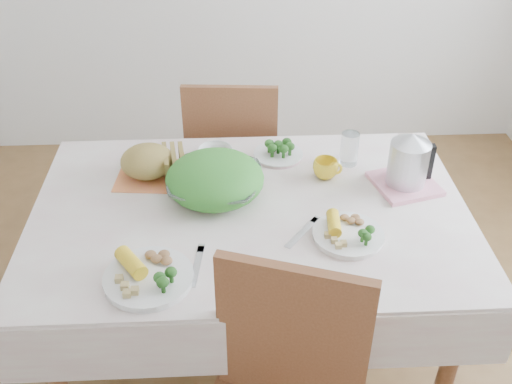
{
  "coord_description": "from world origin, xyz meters",
  "views": [
    {
      "loc": [
        -0.06,
        -1.65,
        1.99
      ],
      "look_at": [
        0.02,
        0.02,
        0.82
      ],
      "focal_mm": 42.0,
      "sensor_mm": 36.0,
      "label": 1
    }
  ],
  "objects_px": {
    "yellow_mug": "(325,169)",
    "dining_table": "(251,291)",
    "dinner_plate_left": "(149,278)",
    "chair_far": "(234,160)",
    "salad_bowl": "(215,185)",
    "electric_kettle": "(409,157)",
    "dinner_plate_right": "(348,235)"
  },
  "relations": [
    {
      "from": "chair_far",
      "to": "electric_kettle",
      "type": "bearing_deg",
      "value": 136.11
    },
    {
      "from": "dining_table",
      "to": "yellow_mug",
      "type": "xyz_separation_m",
      "value": [
        0.28,
        0.19,
        0.42
      ]
    },
    {
      "from": "salad_bowl",
      "to": "dining_table",
      "type": "bearing_deg",
      "value": -38.93
    },
    {
      "from": "chair_far",
      "to": "dinner_plate_right",
      "type": "distance_m",
      "value": 1.08
    },
    {
      "from": "chair_far",
      "to": "yellow_mug",
      "type": "bearing_deg",
      "value": 122.7
    },
    {
      "from": "dinner_plate_left",
      "to": "electric_kettle",
      "type": "relative_size",
      "value": 1.35
    },
    {
      "from": "dinner_plate_left",
      "to": "salad_bowl",
      "type": "bearing_deg",
      "value": 66.11
    },
    {
      "from": "chair_far",
      "to": "salad_bowl",
      "type": "relative_size",
      "value": 2.89
    },
    {
      "from": "dining_table",
      "to": "yellow_mug",
      "type": "relative_size",
      "value": 15.18
    },
    {
      "from": "dining_table",
      "to": "salad_bowl",
      "type": "xyz_separation_m",
      "value": [
        -0.12,
        0.1,
        0.43
      ]
    },
    {
      "from": "yellow_mug",
      "to": "dining_table",
      "type": "bearing_deg",
      "value": -146.45
    },
    {
      "from": "dinner_plate_left",
      "to": "electric_kettle",
      "type": "bearing_deg",
      "value": 27.46
    },
    {
      "from": "salad_bowl",
      "to": "yellow_mug",
      "type": "height_order",
      "value": "salad_bowl"
    },
    {
      "from": "dining_table",
      "to": "salad_bowl",
      "type": "distance_m",
      "value": 0.45
    },
    {
      "from": "salad_bowl",
      "to": "electric_kettle",
      "type": "xyz_separation_m",
      "value": [
        0.69,
        0.02,
        0.08
      ]
    },
    {
      "from": "dining_table",
      "to": "electric_kettle",
      "type": "height_order",
      "value": "electric_kettle"
    },
    {
      "from": "salad_bowl",
      "to": "yellow_mug",
      "type": "relative_size",
      "value": 3.53
    },
    {
      "from": "salad_bowl",
      "to": "dinner_plate_right",
      "type": "bearing_deg",
      "value": -31.83
    },
    {
      "from": "electric_kettle",
      "to": "dinner_plate_right",
      "type": "bearing_deg",
      "value": -117.98
    },
    {
      "from": "chair_far",
      "to": "yellow_mug",
      "type": "xyz_separation_m",
      "value": [
        0.33,
        -0.61,
        0.33
      ]
    },
    {
      "from": "yellow_mug",
      "to": "electric_kettle",
      "type": "bearing_deg",
      "value": -14.32
    },
    {
      "from": "chair_far",
      "to": "dinner_plate_left",
      "type": "height_order",
      "value": "chair_far"
    },
    {
      "from": "chair_far",
      "to": "electric_kettle",
      "type": "distance_m",
      "value": 1.01
    },
    {
      "from": "dinner_plate_left",
      "to": "yellow_mug",
      "type": "height_order",
      "value": "yellow_mug"
    },
    {
      "from": "dining_table",
      "to": "dinner_plate_left",
      "type": "height_order",
      "value": "dinner_plate_left"
    },
    {
      "from": "yellow_mug",
      "to": "dinner_plate_left",
      "type": "bearing_deg",
      "value": -138.55
    },
    {
      "from": "yellow_mug",
      "to": "salad_bowl",
      "type": "bearing_deg",
      "value": -167.3
    },
    {
      "from": "yellow_mug",
      "to": "dinner_plate_right",
      "type": "bearing_deg",
      "value": -86.28
    },
    {
      "from": "chair_far",
      "to": "dinner_plate_right",
      "type": "bearing_deg",
      "value": 114.41
    },
    {
      "from": "chair_far",
      "to": "electric_kettle",
      "type": "xyz_separation_m",
      "value": [
        0.61,
        -0.69,
        0.42
      ]
    },
    {
      "from": "chair_far",
      "to": "dinner_plate_left",
      "type": "distance_m",
      "value": 1.21
    },
    {
      "from": "dinner_plate_left",
      "to": "dinner_plate_right",
      "type": "bearing_deg",
      "value": 15.44
    }
  ]
}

